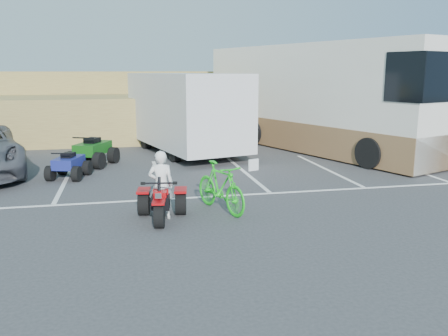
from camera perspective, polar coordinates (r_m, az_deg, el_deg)
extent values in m
plane|color=#353538|center=(9.63, -5.54, -7.46)|extent=(100.00, 100.00, 0.00)
cube|color=white|center=(14.49, -18.54, -1.48)|extent=(0.12, 5.00, 0.01)
cube|color=white|center=(14.43, -7.84, -1.03)|extent=(0.12, 5.00, 0.01)
cube|color=white|center=(14.86, 2.60, -0.57)|extent=(0.12, 5.00, 0.01)
cube|color=white|center=(15.75, 12.15, -0.12)|extent=(0.12, 5.00, 0.01)
cube|color=white|center=(17.02, 20.48, 0.27)|extent=(0.12, 5.00, 0.01)
cube|color=white|center=(11.91, -6.88, -3.72)|extent=(28.00, 0.12, 0.01)
cube|color=olive|center=(23.17, -9.62, 6.17)|extent=(40.00, 6.00, 2.00)
cube|color=olive|center=(26.59, -10.04, 9.00)|extent=(40.00, 4.00, 2.20)
imported|color=white|center=(10.23, -7.59, -2.02)|extent=(0.59, 0.43, 1.49)
imported|color=#14BF19|center=(10.69, -0.42, -2.31)|extent=(1.18, 1.94, 1.13)
cube|color=silver|center=(18.42, -4.68, 7.06)|extent=(4.19, 6.97, 2.71)
cylinder|color=black|center=(18.57, -4.61, 3.04)|extent=(2.50, 1.35, 0.76)
cube|color=silver|center=(19.65, 11.14, 8.39)|extent=(6.66, 11.63, 4.09)
cube|color=brown|center=(19.78, 10.97, 4.11)|extent=(6.71, 11.65, 1.14)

